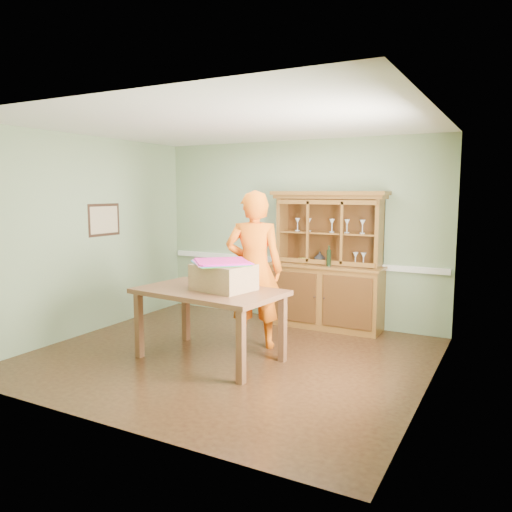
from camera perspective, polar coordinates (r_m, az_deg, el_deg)
The scene contains 14 objects.
floor at distance 6.07m, azimuth -3.09°, elevation -11.36°, with size 4.50×4.50×0.00m, color #4F3119.
ceiling at distance 5.80m, azimuth -3.28°, elevation 14.82°, with size 4.50×4.50×0.00m, color white.
wall_back at distance 7.55m, azimuth 4.73°, elevation 2.81°, with size 4.50×4.50×0.00m, color gray.
wall_left at distance 7.20m, azimuth -18.68°, elevation 2.23°, with size 4.00×4.00×0.00m, color gray.
wall_right at distance 5.00m, azimuth 19.43°, elevation 0.08°, with size 4.00×4.00×0.00m, color gray.
wall_front at distance 4.21m, azimuth -17.46°, elevation -1.14°, with size 4.50×4.50×0.00m, color gray.
chair_rail at distance 7.58m, azimuth 4.62°, elevation -0.60°, with size 4.41×0.05×0.08m, color white.
framed_map at distance 7.38m, azimuth -16.94°, elevation 3.97°, with size 0.03×0.60×0.46m.
window_panel at distance 4.69m, azimuth 18.70°, elevation 1.50°, with size 0.03×0.96×1.36m.
china_hutch at distance 7.22m, azimuth 8.07°, elevation -2.72°, with size 1.66×0.55×1.95m.
dining_table at distance 5.80m, azimuth -5.34°, elevation -4.78°, with size 1.75×1.16×0.83m.
cardboard_box at distance 5.71m, azimuth -3.72°, elevation -2.43°, with size 0.63×0.51×0.30m, color tan.
kite_stack at distance 5.69m, azimuth -3.98°, elevation -0.74°, with size 0.80×0.80×0.04m.
person at distance 6.21m, azimuth -0.20°, elevation -1.58°, with size 0.72×0.47×1.96m, color orange.
Camera 1 is at (2.99, -4.91, 1.95)m, focal length 35.00 mm.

